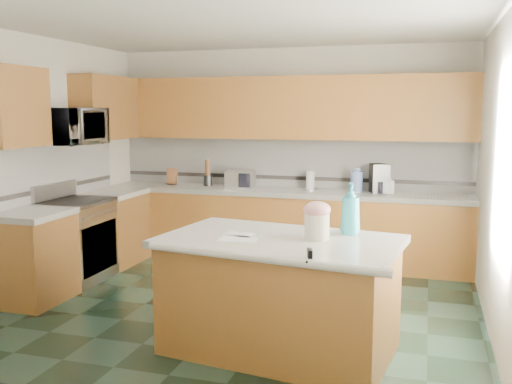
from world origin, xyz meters
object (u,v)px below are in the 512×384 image
(soap_bottle_island, at_px, (351,209))
(coffee_maker, at_px, (379,178))
(island_base, at_px, (279,298))
(treat_jar, at_px, (317,226))
(island_top, at_px, (280,241))
(knife_block, at_px, (172,177))
(toaster_oven, at_px, (240,179))

(soap_bottle_island, height_order, coffee_maker, soap_bottle_island)
(soap_bottle_island, distance_m, coffee_maker, 2.48)
(island_base, xyz_separation_m, treat_jar, (0.28, 0.03, 0.59))
(island_top, xyz_separation_m, knife_block, (-2.20, 2.73, 0.14))
(soap_bottle_island, bearing_deg, treat_jar, -139.48)
(toaster_oven, bearing_deg, knife_block, 171.70)
(treat_jar, bearing_deg, toaster_oven, 108.49)
(knife_block, bearing_deg, island_base, -58.37)
(island_base, xyz_separation_m, coffee_maker, (0.53, 2.76, 0.67))
(toaster_oven, bearing_deg, soap_bottle_island, -62.85)
(coffee_maker, bearing_deg, island_base, -119.20)
(toaster_oven, height_order, coffee_maker, coffee_maker)
(island_top, relative_size, knife_block, 8.36)
(treat_jar, distance_m, soap_bottle_island, 0.36)
(knife_block, height_order, toaster_oven, knife_block)
(island_base, distance_m, toaster_oven, 3.06)
(knife_block, bearing_deg, toaster_oven, -7.22)
(island_top, height_order, soap_bottle_island, soap_bottle_island)
(island_top, xyz_separation_m, toaster_oven, (-1.23, 2.73, 0.14))
(soap_bottle_island, height_order, knife_block, soap_bottle_island)
(knife_block, bearing_deg, island_top, -58.37)
(island_top, xyz_separation_m, coffee_maker, (0.53, 2.76, 0.21))
(coffee_maker, bearing_deg, soap_bottle_island, -108.86)
(island_base, relative_size, knife_block, 7.90)
(island_base, relative_size, soap_bottle_island, 4.16)
(island_base, height_order, toaster_oven, toaster_oven)
(island_top, distance_m, toaster_oven, 3.00)
(island_top, relative_size, soap_bottle_island, 4.40)
(treat_jar, height_order, soap_bottle_island, soap_bottle_island)
(coffee_maker, bearing_deg, toaster_oven, 162.63)
(island_top, height_order, knife_block, knife_block)
(treat_jar, height_order, toaster_oven, toaster_oven)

